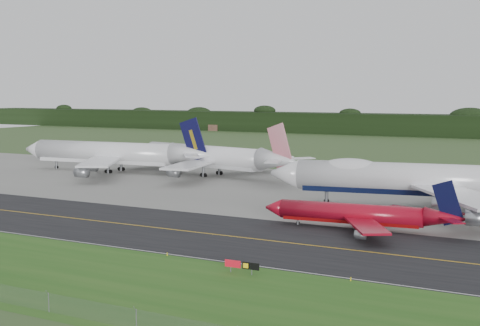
% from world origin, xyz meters
% --- Properties ---
extents(ground, '(600.00, 600.00, 0.00)m').
position_xyz_m(ground, '(0.00, 0.00, 0.00)').
color(ground, '#324A22').
rests_on(ground, ground).
extents(grass_verge, '(400.00, 30.00, 0.01)m').
position_xyz_m(grass_verge, '(0.00, -35.00, 0.01)').
color(grass_verge, '#235519').
rests_on(grass_verge, ground).
extents(taxiway, '(400.00, 32.00, 0.02)m').
position_xyz_m(taxiway, '(0.00, -4.00, 0.01)').
color(taxiway, black).
rests_on(taxiway, ground).
extents(apron, '(400.00, 78.00, 0.01)m').
position_xyz_m(apron, '(0.00, 51.00, 0.01)').
color(apron, gray).
rests_on(apron, ground).
extents(taxiway_centreline, '(400.00, 0.40, 0.00)m').
position_xyz_m(taxiway_centreline, '(0.00, -4.00, 0.03)').
color(taxiway_centreline, gold).
rests_on(taxiway_centreline, taxiway).
extents(taxiway_edge_line, '(400.00, 0.25, 0.00)m').
position_xyz_m(taxiway_edge_line, '(0.00, -19.50, 0.03)').
color(taxiway_edge_line, silver).
rests_on(taxiway_edge_line, taxiway).
extents(perimeter_fence, '(320.00, 0.10, 320.00)m').
position_xyz_m(perimeter_fence, '(0.00, -48.00, 1.10)').
color(perimeter_fence, slate).
rests_on(perimeter_fence, ground).
extents(horizon_treeline, '(700.00, 25.00, 12.00)m').
position_xyz_m(horizon_treeline, '(0.00, 273.76, 5.47)').
color(horizon_treeline, black).
rests_on(horizon_treeline, ground).
extents(jet_ba_747, '(71.43, 58.48, 18.00)m').
position_xyz_m(jet_ba_747, '(29.52, 38.72, 6.13)').
color(jet_ba_747, silver).
rests_on(jet_ba_747, ground).
extents(jet_red_737, '(35.85, 29.10, 9.68)m').
position_xyz_m(jet_red_737, '(22.92, 11.84, 2.68)').
color(jet_red_737, maroon).
rests_on(jet_red_737, ground).
extents(jet_navy_gold, '(66.58, 57.79, 17.17)m').
position_xyz_m(jet_navy_gold, '(-70.38, 59.81, 5.64)').
color(jet_navy_gold, white).
rests_on(jet_navy_gold, ground).
extents(jet_star_tail, '(61.34, 50.42, 16.31)m').
position_xyz_m(jet_star_tail, '(-39.63, 65.81, 5.44)').
color(jet_star_tail, white).
rests_on(jet_star_tail, ground).
extents(taxiway_sign, '(5.10, 0.28, 1.70)m').
position_xyz_m(taxiway_sign, '(17.66, -24.00, 1.20)').
color(taxiway_sign, slate).
rests_on(taxiway_sign, ground).
extents(edge_marker_center, '(0.16, 0.16, 0.50)m').
position_xyz_m(edge_marker_center, '(3.24, -20.50, 0.25)').
color(edge_marker_center, yellow).
rests_on(edge_marker_center, ground).
extents(edge_marker_right, '(0.16, 0.16, 0.50)m').
position_xyz_m(edge_marker_right, '(31.80, -20.50, 0.25)').
color(edge_marker_right, yellow).
rests_on(edge_marker_right, ground).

